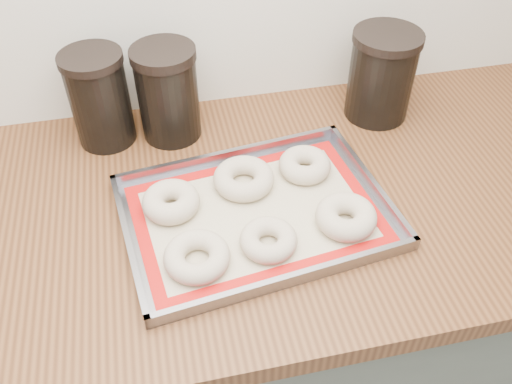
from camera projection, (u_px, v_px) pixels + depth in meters
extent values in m
cube|color=#596055|center=(267.00, 331.00, 1.33)|extent=(3.00, 0.65, 0.86)
cube|color=brown|center=(270.00, 201.00, 1.02)|extent=(3.06, 0.68, 0.04)
cube|color=gray|center=(256.00, 215.00, 0.96)|extent=(0.50, 0.39, 0.00)
cube|color=gray|center=(229.00, 155.00, 1.06)|extent=(0.46, 0.07, 0.02)
cube|color=gray|center=(290.00, 280.00, 0.85)|extent=(0.46, 0.07, 0.02)
cube|color=gray|center=(129.00, 243.00, 0.90)|extent=(0.05, 0.33, 0.02)
cube|color=gray|center=(370.00, 181.00, 1.01)|extent=(0.05, 0.33, 0.02)
cube|color=#C6B793|center=(256.00, 214.00, 0.96)|extent=(0.45, 0.34, 0.00)
cube|color=red|center=(233.00, 167.00, 1.05)|extent=(0.42, 0.08, 0.00)
cube|color=red|center=(284.00, 271.00, 0.87)|extent=(0.42, 0.08, 0.00)
cube|color=red|center=(145.00, 242.00, 0.91)|extent=(0.05, 0.25, 0.00)
cube|color=red|center=(356.00, 188.00, 1.01)|extent=(0.05, 0.25, 0.00)
torus|color=beige|center=(197.00, 257.00, 0.87)|extent=(0.14, 0.14, 0.03)
torus|color=beige|center=(268.00, 240.00, 0.90)|extent=(0.10, 0.10, 0.03)
torus|color=beige|center=(346.00, 217.00, 0.93)|extent=(0.13, 0.13, 0.04)
torus|color=beige|center=(171.00, 202.00, 0.96)|extent=(0.12, 0.12, 0.04)
torus|color=beige|center=(244.00, 178.00, 1.00)|extent=(0.13, 0.13, 0.04)
torus|color=beige|center=(305.00, 165.00, 1.03)|extent=(0.10, 0.10, 0.04)
cylinder|color=black|center=(100.00, 102.00, 1.06)|extent=(0.12, 0.12, 0.18)
cylinder|color=black|center=(90.00, 58.00, 1.00)|extent=(0.12, 0.12, 0.02)
cylinder|color=black|center=(168.00, 98.00, 1.08)|extent=(0.12, 0.12, 0.17)
cylinder|color=black|center=(163.00, 54.00, 1.01)|extent=(0.13, 0.13, 0.02)
cylinder|color=black|center=(381.00, 79.00, 1.13)|extent=(0.13, 0.13, 0.17)
cylinder|color=black|center=(388.00, 37.00, 1.06)|extent=(0.14, 0.14, 0.02)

